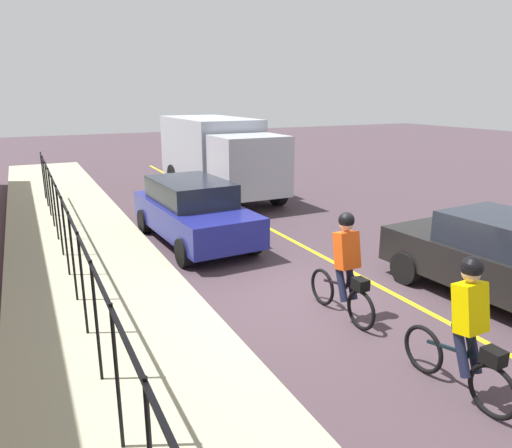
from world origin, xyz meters
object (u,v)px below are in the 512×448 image
object	(u,v)px
cyclist_lead	(345,267)
parked_sedan_rear	(193,211)
patrol_sedan	(510,260)
box_truck_background	(218,153)
cyclist_follow	(466,329)

from	to	relation	value
cyclist_lead	parked_sedan_rear	size ratio (longest dim) A/B	0.41
patrol_sedan	box_truck_background	bearing A→B (deg)	2.12
cyclist_lead	box_truck_background	size ratio (longest dim) A/B	0.27
cyclist_follow	patrol_sedan	bearing A→B (deg)	-63.27
cyclist_follow	box_truck_background	xyz separation A→B (m)	(12.67, -1.90, 0.64)
box_truck_background	patrol_sedan	bearing A→B (deg)	4.85
patrol_sedan	cyclist_lead	bearing A→B (deg)	71.27
patrol_sedan	box_truck_background	xyz separation A→B (m)	(11.11, 1.04, 0.73)
patrol_sedan	box_truck_background	world-z (taller)	box_truck_background
cyclist_follow	patrol_sedan	xyz separation A→B (m)	(1.56, -2.93, -0.09)
patrol_sedan	parked_sedan_rear	size ratio (longest dim) A/B	1.00
cyclist_follow	parked_sedan_rear	xyz separation A→B (m)	(7.50, 0.87, -0.09)
cyclist_lead	parked_sedan_rear	distance (m)	5.19
cyclist_follow	parked_sedan_rear	distance (m)	7.55
cyclist_follow	parked_sedan_rear	size ratio (longest dim) A/B	0.41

